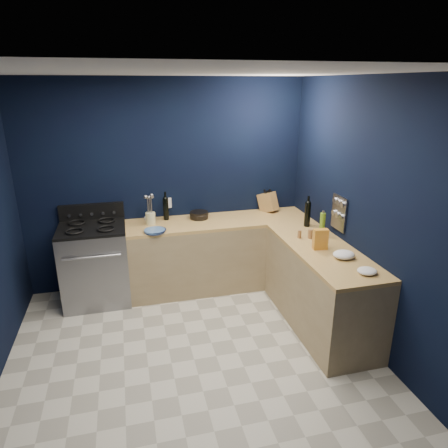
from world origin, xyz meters
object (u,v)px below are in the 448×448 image
object	(u,v)px
gas_range	(96,265)
knife_block	(268,202)
crouton_bag	(320,239)
plate_stack	(155,231)
utensil_crock	(151,218)

from	to	relation	value
gas_range	knife_block	size ratio (longest dim) A/B	3.74
crouton_bag	plate_stack	bearing A→B (deg)	157.14
plate_stack	utensil_crock	world-z (taller)	utensil_crock
gas_range	crouton_bag	xyz separation A→B (m)	(2.32, -1.14, 0.55)
gas_range	utensil_crock	bearing A→B (deg)	5.77
knife_block	crouton_bag	size ratio (longest dim) A/B	1.14
utensil_crock	crouton_bag	size ratio (longest dim) A/B	0.68
plate_stack	utensil_crock	size ratio (longest dim) A/B	1.63
plate_stack	utensil_crock	distance (m)	0.30
plate_stack	knife_block	world-z (taller)	knife_block
gas_range	utensil_crock	xyz separation A→B (m)	(0.69, 0.07, 0.51)
gas_range	knife_block	distance (m)	2.32
crouton_bag	utensil_crock	bearing A→B (deg)	150.35
gas_range	crouton_bag	world-z (taller)	crouton_bag
plate_stack	crouton_bag	bearing A→B (deg)	-29.74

